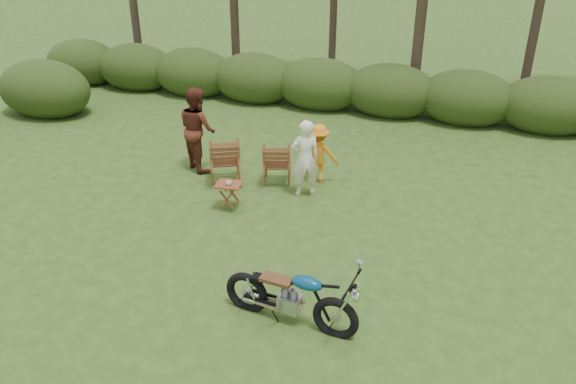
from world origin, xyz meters
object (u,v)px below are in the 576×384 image
(adult_a, at_px, (304,194))
(lawn_chair_left, at_px, (226,180))
(child, at_px, (318,181))
(side_table, at_px, (229,196))
(adult_b, at_px, (200,167))
(cup, at_px, (229,183))
(lawn_chair_right, at_px, (277,181))
(motorcycle, at_px, (290,320))

(adult_a, bearing_deg, lawn_chair_left, -35.28)
(child, bearing_deg, adult_a, 76.15)
(side_table, distance_m, child, 2.11)
(side_table, relative_size, adult_b, 0.29)
(adult_a, distance_m, child, 0.68)
(adult_a, height_order, child, adult_a)
(lawn_chair_left, bearing_deg, adult_a, 149.60)
(side_table, distance_m, adult_b, 2.08)
(lawn_chair_left, relative_size, cup, 9.21)
(lawn_chair_right, relative_size, side_table, 1.77)
(side_table, bearing_deg, adult_b, 132.32)
(lawn_chair_left, bearing_deg, side_table, 90.77)
(lawn_chair_left, distance_m, child, 1.93)
(motorcycle, height_order, lawn_chair_right, motorcycle)
(cup, xyz_separation_m, child, (1.23, 1.73, -0.56))
(motorcycle, distance_m, side_table, 3.47)
(motorcycle, bearing_deg, lawn_chair_left, 131.20)
(lawn_chair_left, height_order, child, child)
(adult_a, bearing_deg, cup, 10.45)
(motorcycle, relative_size, cup, 17.14)
(motorcycle, xyz_separation_m, child, (-0.87, 4.42, 0.00))
(cup, height_order, adult_b, adult_b)
(lawn_chair_left, height_order, adult_b, adult_b)
(motorcycle, distance_m, cup, 3.46)
(motorcycle, distance_m, lawn_chair_right, 4.45)
(motorcycle, height_order, adult_a, adult_a)
(lawn_chair_right, xyz_separation_m, lawn_chair_left, (-1.05, -0.28, 0.00))
(child, bearing_deg, adult_b, -3.87)
(lawn_chair_right, distance_m, adult_a, 0.81)
(side_table, bearing_deg, adult_a, 40.53)
(lawn_chair_right, distance_m, cup, 1.60)
(lawn_chair_left, height_order, cup, cup)
(lawn_chair_left, bearing_deg, child, 170.33)
(side_table, distance_m, adult_a, 1.57)
(motorcycle, relative_size, side_table, 3.62)
(motorcycle, relative_size, adult_b, 1.03)
(lawn_chair_right, xyz_separation_m, cup, (-0.44, -1.44, 0.56))
(cup, bearing_deg, lawn_chair_left, 117.68)
(lawn_chair_right, height_order, adult_a, adult_a)
(side_table, height_order, adult_a, adult_a)
(side_table, xyz_separation_m, cup, (0.02, -0.05, 0.30))
(lawn_chair_right, relative_size, child, 0.73)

